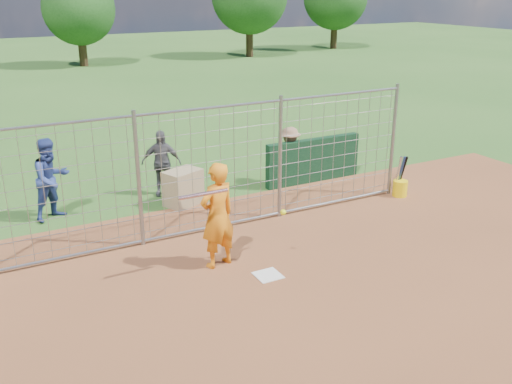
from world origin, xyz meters
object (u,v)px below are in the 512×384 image
batter (217,216)px  bucket_with_bats (400,186)px  bystander_b (161,163)px  bystander_c (289,155)px  bystander_a (51,179)px  equipment_bin (183,188)px

batter → bucket_with_bats: batter is taller
batter → bystander_b: batter is taller
batter → bucket_with_bats: (5.20, 1.20, -0.70)m
batter → bystander_c: 4.68m
bystander_c → bucket_with_bats: 2.75m
bystander_a → equipment_bin: 2.78m
bystander_a → equipment_bin: bystander_a is taller
equipment_bin → bucket_with_bats: (4.67, -1.87, -0.15)m
bucket_with_bats → bystander_c: bearing=131.9°
batter → bystander_c: (3.39, 3.21, -0.24)m
bystander_b → batter: bearing=-70.3°
batter → bystander_c: bearing=-149.9°
bystander_a → equipment_bin: (2.68, -0.54, -0.47)m
batter → bystander_b: (0.33, 3.90, -0.17)m
bucket_with_bats → bystander_b: bearing=151.0°
bystander_b → bystander_a: bearing=-148.7°
batter → equipment_bin: batter is taller
bystander_a → equipment_bin: bearing=-38.1°
bystander_c → bucket_with_bats: size_ratio=1.46×
bystander_c → batter: bearing=24.3°
bystander_b → bystander_c: bearing=12.0°
bystander_b → bucket_with_bats: bystander_b is taller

